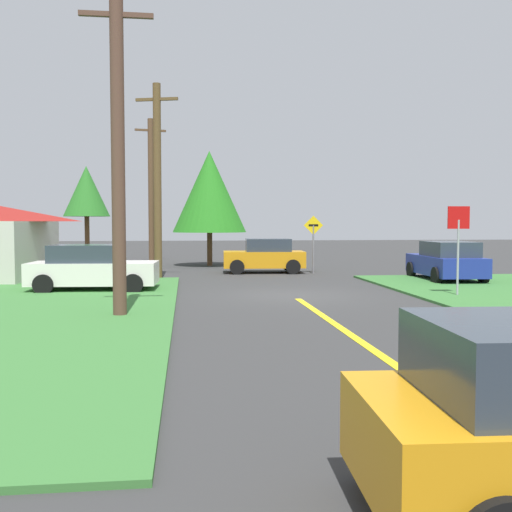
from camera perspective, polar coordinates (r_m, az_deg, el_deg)
The scene contains 12 objects.
ground_plane at distance 19.79m, azimuth 3.47°, elevation -3.73°, with size 120.00×120.00×0.00m, color #333333.
lane_stripe_center at distance 12.09m, azimuth 10.21°, elevation -8.20°, with size 0.20×14.00×0.01m, color yellow.
stop_sign at distance 20.13m, azimuth 18.67°, elevation 2.00°, with size 0.72×0.07×2.90m.
car_approaching_junction at distance 28.46m, azimuth 0.85°, elevation 0.01°, with size 3.90×2.09×1.62m.
parked_car_near_building at distance 21.49m, azimuth -15.31°, elevation -1.13°, with size 4.41×2.23×1.62m.
car_on_crossroad at distance 25.66m, azimuth 17.64°, elevation -0.48°, with size 2.24×4.38×1.62m.
utility_pole_near at distance 15.42m, azimuth -12.98°, elevation 9.66°, with size 1.80×0.34×8.10m.
utility_pole_mid at distance 25.48m, azimuth -9.34°, elevation 7.15°, with size 1.77×0.59×8.12m.
utility_pole_far at distance 35.67m, azimuth -9.94°, elevation 6.23°, with size 1.79×0.48×8.40m.
direction_sign at distance 28.19m, azimuth 5.47°, elevation 1.76°, with size 0.90×0.12×2.71m.
oak_tree_left at distance 33.26m, azimuth -4.45°, elevation 6.10°, with size 4.05×4.05×6.31m.
pine_tree_center at distance 39.85m, azimuth -15.81°, elevation 5.91°, with size 2.92×2.92×5.98m.
Camera 1 is at (-3.45, -19.34, 2.39)m, focal length 42.11 mm.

